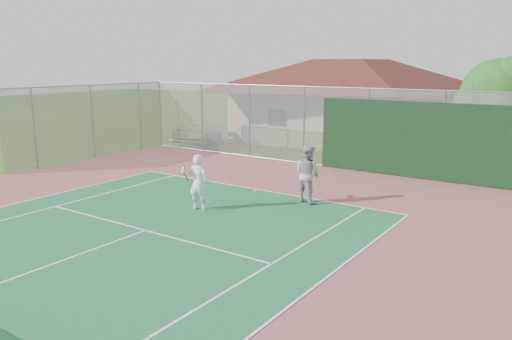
{
  "coord_description": "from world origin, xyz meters",
  "views": [
    {
      "loc": [
        9.87,
        -2.6,
        4.51
      ],
      "look_at": [
        1.16,
        10.06,
        1.21
      ],
      "focal_mm": 35.0,
      "sensor_mm": 36.0,
      "label": 1
    }
  ],
  "objects_px": {
    "clubhouse": "(350,92)",
    "tree": "(498,96)",
    "player_grey_back": "(307,174)",
    "player_white_front": "(198,182)",
    "bleachers": "(196,133)"
  },
  "relations": [
    {
      "from": "tree",
      "to": "player_grey_back",
      "type": "height_order",
      "value": "tree"
    },
    {
      "from": "tree",
      "to": "clubhouse",
      "type": "bearing_deg",
      "value": 154.65
    },
    {
      "from": "bleachers",
      "to": "player_white_front",
      "type": "bearing_deg",
      "value": -53.41
    },
    {
      "from": "bleachers",
      "to": "player_white_front",
      "type": "distance_m",
      "value": 13.76
    },
    {
      "from": "clubhouse",
      "to": "tree",
      "type": "height_order",
      "value": "clubhouse"
    },
    {
      "from": "bleachers",
      "to": "player_white_front",
      "type": "height_order",
      "value": "player_white_front"
    },
    {
      "from": "player_grey_back",
      "to": "clubhouse",
      "type": "bearing_deg",
      "value": -58.22
    },
    {
      "from": "clubhouse",
      "to": "bleachers",
      "type": "height_order",
      "value": "clubhouse"
    },
    {
      "from": "tree",
      "to": "player_grey_back",
      "type": "distance_m",
      "value": 10.13
    },
    {
      "from": "clubhouse",
      "to": "player_grey_back",
      "type": "relative_size",
      "value": 6.91
    },
    {
      "from": "player_white_front",
      "to": "tree",
      "type": "bearing_deg",
      "value": -132.86
    },
    {
      "from": "clubhouse",
      "to": "tree",
      "type": "relative_size",
      "value": 2.73
    },
    {
      "from": "clubhouse",
      "to": "player_grey_back",
      "type": "xyz_separation_m",
      "value": [
        4.39,
        -13.01,
        -1.9
      ]
    },
    {
      "from": "tree",
      "to": "player_grey_back",
      "type": "xyz_separation_m",
      "value": [
        -4.08,
        -9.0,
        -2.21
      ]
    },
    {
      "from": "bleachers",
      "to": "clubhouse",
      "type": "bearing_deg",
      "value": 32.31
    }
  ]
}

